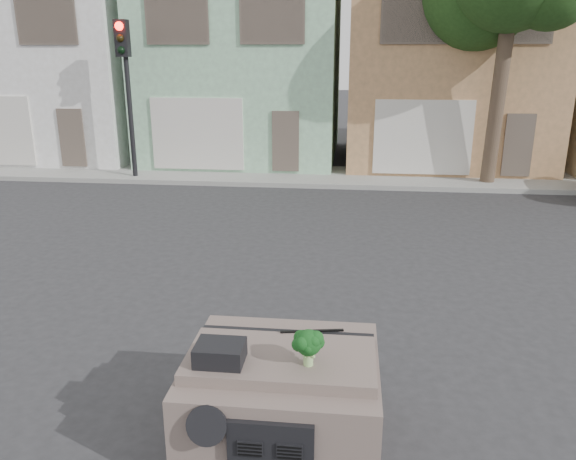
# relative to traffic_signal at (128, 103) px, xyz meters

# --- Properties ---
(ground_plane) EXTENTS (120.00, 120.00, 0.00)m
(ground_plane) POSITION_rel_traffic_signal_xyz_m (6.50, -9.50, -2.55)
(ground_plane) COLOR #303033
(ground_plane) RESTS_ON ground
(sidewalk) EXTENTS (40.00, 3.00, 0.15)m
(sidewalk) POSITION_rel_traffic_signal_xyz_m (6.50, 1.00, -2.47)
(sidewalk) COLOR gray
(sidewalk) RESTS_ON ground
(townhouse_white) EXTENTS (7.20, 8.20, 7.55)m
(townhouse_white) POSITION_rel_traffic_signal_xyz_m (-4.50, 5.00, 1.23)
(townhouse_white) COLOR white
(townhouse_white) RESTS_ON ground
(townhouse_mint) EXTENTS (7.20, 8.20, 7.55)m
(townhouse_mint) POSITION_rel_traffic_signal_xyz_m (3.00, 5.00, 1.23)
(townhouse_mint) COLOR #97CBA3
(townhouse_mint) RESTS_ON ground
(townhouse_tan) EXTENTS (7.20, 8.20, 7.55)m
(townhouse_tan) POSITION_rel_traffic_signal_xyz_m (10.50, 5.00, 1.23)
(townhouse_tan) COLOR tan
(townhouse_tan) RESTS_ON ground
(traffic_signal) EXTENTS (0.40, 0.40, 5.10)m
(traffic_signal) POSITION_rel_traffic_signal_xyz_m (0.00, 0.00, 0.00)
(traffic_signal) COLOR black
(traffic_signal) RESTS_ON ground
(tree_near) EXTENTS (4.40, 4.00, 8.50)m
(tree_near) POSITION_rel_traffic_signal_xyz_m (11.50, 0.30, 1.70)
(tree_near) COLOR #204117
(tree_near) RESTS_ON ground
(car_dashboard) EXTENTS (2.00, 1.80, 1.12)m
(car_dashboard) POSITION_rel_traffic_signal_xyz_m (6.50, -12.50, -1.99)
(car_dashboard) COLOR #6F5E57
(car_dashboard) RESTS_ON ground
(instrument_hump) EXTENTS (0.48, 0.38, 0.20)m
(instrument_hump) POSITION_rel_traffic_signal_xyz_m (5.92, -12.85, -1.33)
(instrument_hump) COLOR black
(instrument_hump) RESTS_ON car_dashboard
(wiper_arm) EXTENTS (0.69, 0.15, 0.02)m
(wiper_arm) POSITION_rel_traffic_signal_xyz_m (6.78, -12.12, -1.42)
(wiper_arm) COLOR black
(wiper_arm) RESTS_ON car_dashboard
(broccoli) EXTENTS (0.36, 0.36, 0.38)m
(broccoli) POSITION_rel_traffic_signal_xyz_m (6.79, -12.81, -1.24)
(broccoli) COLOR #0F3B13
(broccoli) RESTS_ON car_dashboard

